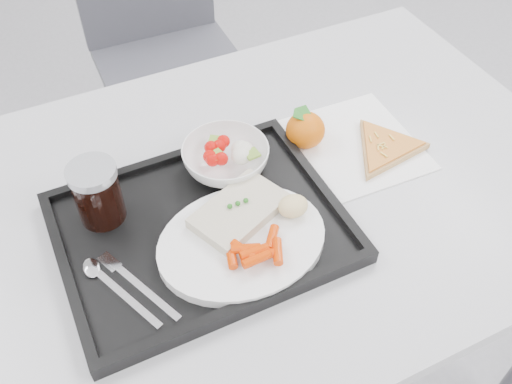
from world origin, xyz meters
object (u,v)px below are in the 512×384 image
cola_glass (97,192)px  tangerine (305,130)px  pizza_slice (386,147)px  chair (161,33)px  dinner_plate (242,242)px  salad_bowl (226,158)px  table (255,214)px  tray (201,229)px

cola_glass → tangerine: (0.39, 0.02, -0.04)m
pizza_slice → tangerine: bearing=146.5°
chair → dinner_plate: 1.04m
pizza_slice → chair: bearing=99.5°
chair → salad_bowl: 0.87m
table → pizza_slice: size_ratio=4.64×
pizza_slice → tray: bearing=-175.4°
dinner_plate → salad_bowl: 0.18m
dinner_plate → cola_glass: size_ratio=2.50×
table → chair: bearing=83.0°
chair → tangerine: size_ratio=9.60×
table → salad_bowl: (-0.03, 0.06, 0.11)m
table → tray: (-0.12, -0.05, 0.08)m
dinner_plate → salad_bowl: salad_bowl is taller
table → dinner_plate: dinner_plate is taller
salad_bowl → chair: bearing=80.5°
salad_bowl → pizza_slice: (0.29, -0.08, -0.03)m
dinner_plate → cola_glass: 0.24m
table → cola_glass: bearing=170.5°
dinner_plate → tangerine: bearing=40.0°
cola_glass → tangerine: size_ratio=1.12×
tray → salad_bowl: size_ratio=2.96×
table → tray: 0.15m
table → salad_bowl: salad_bowl is taller
dinner_plate → pizza_slice: (0.34, 0.09, -0.01)m
cola_glass → tray: bearing=-34.2°
chair → tray: bearing=-103.8°
tray → salad_bowl: salad_bowl is taller
salad_bowl → tangerine: bearing=2.7°
tangerine → pizza_slice: (0.13, -0.08, -0.02)m
cola_glass → pizza_slice: 0.52m
cola_glass → pizza_slice: cola_glass is taller
chair → tangerine: chair is taller
tangerine → table: bearing=-154.2°
chair → tangerine: 0.86m
chair → tray: chair is taller
tray → table: bearing=21.9°
dinner_plate → pizza_slice: dinner_plate is taller
tray → salad_bowl: (0.09, 0.11, 0.03)m
table → pizza_slice: (0.26, -0.02, 0.08)m
table → dinner_plate: size_ratio=4.44×
tray → pizza_slice: bearing=4.6°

